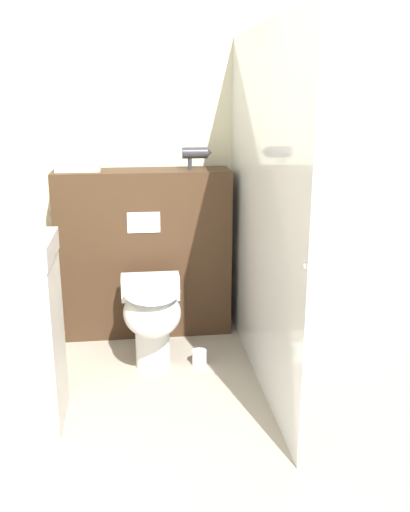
# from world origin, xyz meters

# --- Properties ---
(wall_back) EXTENTS (8.00, 0.06, 2.50)m
(wall_back) POSITION_xyz_m (0.00, 2.33, 1.25)
(wall_back) COLOR beige
(wall_back) RESTS_ON ground_plane
(partition_panel) EXTENTS (1.21, 0.32, 1.18)m
(partition_panel) POSITION_xyz_m (-0.20, 2.11, 0.59)
(partition_panel) COLOR #3D2819
(partition_panel) RESTS_ON ground_plane
(shower_glass) EXTENTS (0.04, 1.91, 2.05)m
(shower_glass) POSITION_xyz_m (0.46, 1.35, 1.03)
(shower_glass) COLOR silver
(shower_glass) RESTS_ON ground_plane
(toilet) EXTENTS (0.38, 0.64, 0.55)m
(toilet) POSITION_xyz_m (-0.17, 1.49, 0.37)
(toilet) COLOR white
(toilet) RESTS_ON ground_plane
(hair_drier) EXTENTS (0.20, 0.08, 0.15)m
(hair_drier) POSITION_xyz_m (0.17, 2.10, 1.29)
(hair_drier) COLOR #2D2D33
(hair_drier) RESTS_ON partition_panel
(folded_towel) EXTENTS (0.30, 0.13, 0.07)m
(folded_towel) POSITION_xyz_m (-0.63, 2.09, 1.21)
(folded_towel) COLOR beige
(folded_towel) RESTS_ON partition_panel
(spare_toilet_roll) EXTENTS (0.09, 0.09, 0.10)m
(spare_toilet_roll) POSITION_xyz_m (0.12, 1.50, 0.05)
(spare_toilet_roll) COLOR white
(spare_toilet_roll) RESTS_ON ground_plane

